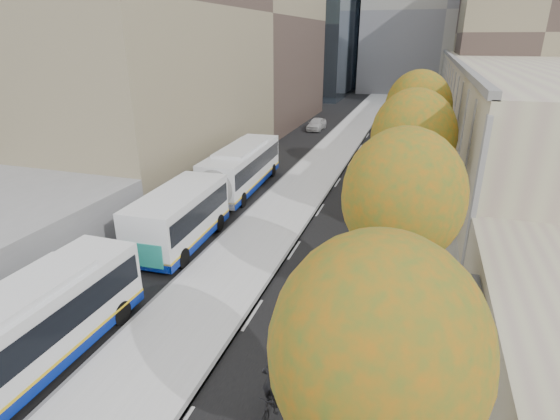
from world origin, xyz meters
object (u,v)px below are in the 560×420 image
at_px(bus_far, 220,184).
at_px(cyclist, 272,395).
at_px(bus_shelter, 458,317).
at_px(distant_car, 316,124).

bearing_deg(bus_far, cyclist, -62.68).
bearing_deg(bus_far, bus_shelter, -42.60).
distance_m(bus_shelter, bus_far, 17.61).
relative_size(bus_shelter, distant_car, 1.05).
bearing_deg(bus_far, distant_car, 87.83).
xyz_separation_m(bus_shelter, bus_far, (-13.47, 11.33, -0.54)).
height_order(bus_shelter, distant_car, bus_shelter).
distance_m(bus_far, cyclist, 17.07).
bearing_deg(cyclist, bus_far, 124.85).
distance_m(cyclist, distant_car, 42.86).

